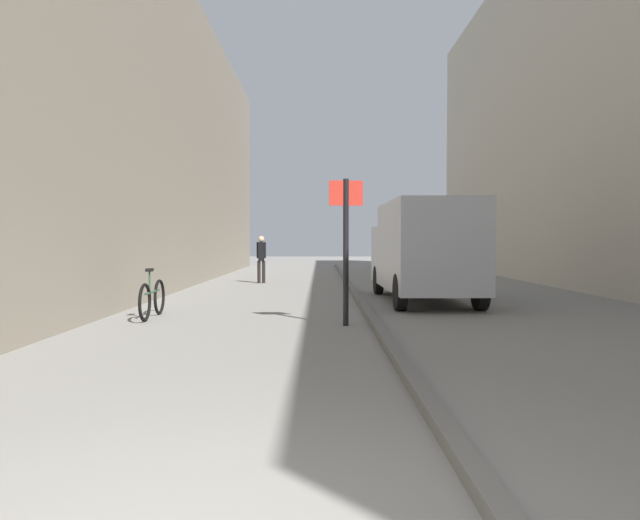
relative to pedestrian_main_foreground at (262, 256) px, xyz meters
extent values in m
plane|color=gray|center=(1.47, -5.87, -0.97)|extent=(80.00, 80.00, 0.00)
cube|color=gray|center=(-3.79, -5.87, 3.96)|extent=(3.31, 40.00, 9.85)
cube|color=#615F5B|center=(3.05, -5.87, -0.91)|extent=(0.16, 40.00, 0.12)
cylinder|color=black|center=(0.08, 0.01, -0.57)|extent=(0.12, 0.12, 0.79)
cylinder|color=black|center=(-0.08, -0.01, -0.57)|extent=(0.12, 0.12, 0.79)
cube|color=black|center=(0.00, 0.00, 0.16)|extent=(0.23, 0.20, 0.67)
cylinder|color=black|center=(0.12, 0.01, 0.21)|extent=(0.09, 0.09, 0.57)
cylinder|color=black|center=(-0.12, -0.01, 0.21)|extent=(0.09, 0.09, 0.57)
sphere|color=tan|center=(0.00, 0.00, 0.60)|extent=(0.22, 0.22, 0.22)
cube|color=#B7B7BC|center=(4.66, -6.77, 0.42)|extent=(2.02, 3.98, 2.09)
cube|color=#B7B7BC|center=(4.60, -4.03, 0.15)|extent=(1.97, 1.57, 1.57)
cube|color=black|center=(4.59, -3.50, 0.50)|extent=(1.63, 0.07, 0.69)
cylinder|color=black|center=(3.74, -4.20, -0.57)|extent=(0.24, 0.80, 0.80)
cylinder|color=black|center=(5.47, -4.17, -0.57)|extent=(0.24, 0.80, 0.80)
cylinder|color=black|center=(3.81, -8.06, -0.57)|extent=(0.24, 0.80, 0.80)
cylinder|color=black|center=(5.55, -8.02, -0.57)|extent=(0.24, 0.80, 0.80)
cylinder|color=black|center=(2.55, -10.22, 0.33)|extent=(0.10, 0.10, 2.60)
cube|color=red|center=(2.55, -10.22, 1.38)|extent=(0.60, 0.10, 0.44)
torus|color=black|center=(-1.20, -8.68, -0.61)|extent=(0.08, 0.72, 0.72)
torus|color=black|center=(-1.18, -9.73, -0.61)|extent=(0.08, 0.72, 0.72)
cylinder|color=#335138|center=(-1.19, -9.21, -0.46)|extent=(0.07, 0.95, 0.05)
cylinder|color=#335138|center=(-1.18, -9.40, -0.24)|extent=(0.04, 0.04, 0.40)
cube|color=black|center=(-1.18, -9.40, -0.02)|extent=(0.11, 0.24, 0.06)
camera|label=1|loc=(2.09, -20.39, 0.54)|focal=32.27mm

